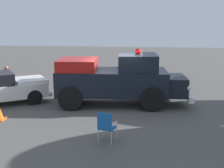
# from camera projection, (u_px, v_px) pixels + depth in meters

# --- Properties ---
(ground_plane) EXTENTS (60.00, 60.00, 0.00)m
(ground_plane) POSITION_uv_depth(u_px,v_px,m) (114.00, 104.00, 14.19)
(ground_plane) COLOR #514F4C
(vintage_fire_truck) EXTENTS (2.73, 6.10, 2.59)m
(vintage_fire_truck) POSITION_uv_depth(u_px,v_px,m) (117.00, 79.00, 13.96)
(vintage_fire_truck) COLOR black
(vintage_fire_truck) RESTS_ON ground
(lawn_chair_near_truck) EXTENTS (0.69, 0.69, 1.02)m
(lawn_chair_near_truck) POSITION_uv_depth(u_px,v_px,m) (7.00, 78.00, 17.42)
(lawn_chair_near_truck) COLOR #B7BABF
(lawn_chair_near_truck) RESTS_ON ground
(lawn_chair_by_car) EXTENTS (0.50, 0.52, 1.02)m
(lawn_chair_by_car) POSITION_uv_depth(u_px,v_px,m) (115.00, 78.00, 17.54)
(lawn_chair_by_car) COLOR #B7BABF
(lawn_chair_by_car) RESTS_ON ground
(lawn_chair_spare) EXTENTS (0.60, 0.61, 1.02)m
(lawn_chair_spare) POSITION_uv_depth(u_px,v_px,m) (106.00, 125.00, 9.70)
(lawn_chair_spare) COLOR #B7BABF
(lawn_chair_spare) RESTS_ON ground
(spectator_seated) EXTENTS (0.65, 0.63, 1.29)m
(spectator_seated) POSITION_uv_depth(u_px,v_px,m) (7.00, 76.00, 17.30)
(spectator_seated) COLOR #383842
(spectator_seated) RESTS_ON ground
(spectator_standing) EXTENTS (0.39, 0.63, 1.68)m
(spectator_standing) POSITION_uv_depth(u_px,v_px,m) (145.00, 71.00, 17.60)
(spectator_standing) COLOR #2D334C
(spectator_standing) RESTS_ON ground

